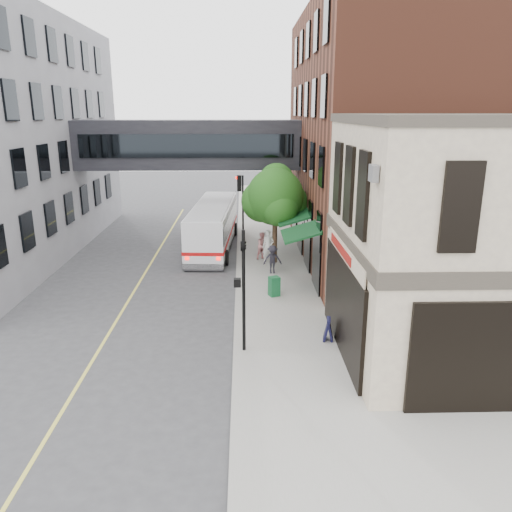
{
  "coord_description": "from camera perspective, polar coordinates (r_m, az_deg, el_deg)",
  "views": [
    {
      "loc": [
        0.39,
        -14.55,
        8.54
      ],
      "look_at": [
        0.87,
        3.41,
        3.31
      ],
      "focal_mm": 35.0,
      "sensor_mm": 36.0,
      "label": 1
    }
  ],
  "objects": [
    {
      "name": "ground",
      "position": [
        16.87,
        -2.73,
        -14.19
      ],
      "size": [
        120.0,
        120.0,
        0.0
      ],
      "primitive_type": "plane",
      "color": "#38383A",
      "rests_on": "ground"
    },
    {
      "name": "sidewalk_main",
      "position": [
        29.82,
        1.62,
        -0.26
      ],
      "size": [
        4.0,
        60.0,
        0.15
      ],
      "primitive_type": "cube",
      "color": "gray",
      "rests_on": "ground"
    },
    {
      "name": "corner_building",
      "position": [
        19.14,
        25.17,
        1.6
      ],
      "size": [
        10.19,
        8.12,
        8.45
      ],
      "color": "tan",
      "rests_on": "ground"
    },
    {
      "name": "brick_building",
      "position": [
        31.1,
        16.84,
        12.71
      ],
      "size": [
        13.76,
        18.0,
        14.0
      ],
      "color": "#5A2A1C",
      "rests_on": "ground"
    },
    {
      "name": "skyway_bridge",
      "position": [
        32.79,
        -7.66,
        12.53
      ],
      "size": [
        14.0,
        3.18,
        3.0
      ],
      "color": "black",
      "rests_on": "ground"
    },
    {
      "name": "traffic_signal_near",
      "position": [
        17.46,
        -1.53,
        -2.33
      ],
      "size": [
        0.44,
        0.22,
        4.6
      ],
      "color": "black",
      "rests_on": "sidewalk_main"
    },
    {
      "name": "traffic_signal_far",
      "position": [
        31.97,
        -1.76,
        6.87
      ],
      "size": [
        0.53,
        0.28,
        4.5
      ],
      "color": "black",
      "rests_on": "sidewalk_main"
    },
    {
      "name": "street_sign_pole",
      "position": [
        22.54,
        -1.47,
        -0.82
      ],
      "size": [
        0.08,
        0.75,
        3.0
      ],
      "color": "gray",
      "rests_on": "sidewalk_main"
    },
    {
      "name": "street_tree",
      "position": [
        28.21,
        2.16,
        6.78
      ],
      "size": [
        3.8,
        3.2,
        5.6
      ],
      "color": "#382619",
      "rests_on": "sidewalk_main"
    },
    {
      "name": "lane_marking",
      "position": [
        26.54,
        -13.19,
        -2.97
      ],
      "size": [
        0.12,
        40.0,
        0.01
      ],
      "primitive_type": "cube",
      "color": "#D8CC4C",
      "rests_on": "ground"
    },
    {
      "name": "bus",
      "position": [
        32.14,
        -4.91,
        3.65
      ],
      "size": [
        3.0,
        10.53,
        2.8
      ],
      "color": "white",
      "rests_on": "ground"
    },
    {
      "name": "pedestrian_a",
      "position": [
        28.45,
        1.41,
        1.08
      ],
      "size": [
        0.75,
        0.54,
        1.9
      ],
      "primitive_type": "imported",
      "rotation": [
        0.0,
        0.0,
        0.13
      ],
      "color": "silver",
      "rests_on": "sidewalk_main"
    },
    {
      "name": "pedestrian_b",
      "position": [
        29.2,
        0.78,
        1.18
      ],
      "size": [
        0.99,
        0.94,
        1.61
      ],
      "primitive_type": "imported",
      "rotation": [
        0.0,
        0.0,
        0.57
      ],
      "color": "pink",
      "rests_on": "sidewalk_main"
    },
    {
      "name": "pedestrian_c",
      "position": [
        26.67,
        1.9,
        -0.38
      ],
      "size": [
        1.02,
        0.63,
        1.53
      ],
      "primitive_type": "imported",
      "rotation": [
        0.0,
        0.0,
        0.07
      ],
      "color": "#222129",
      "rests_on": "sidewalk_main"
    },
    {
      "name": "newspaper_box",
      "position": [
        23.5,
        2.1,
        -3.48
      ],
      "size": [
        0.59,
        0.56,
        0.93
      ],
      "primitive_type": "cube",
      "rotation": [
        0.0,
        0.0,
        0.4
      ],
      "color": "#14582E",
      "rests_on": "sidewalk_main"
    },
    {
      "name": "sandwich_board",
      "position": [
        19.29,
        8.27,
        -8.27
      ],
      "size": [
        0.4,
        0.54,
        0.89
      ],
      "primitive_type": "cube",
      "rotation": [
        0.0,
        0.0,
        -0.17
      ],
      "color": "black",
      "rests_on": "sidewalk_main"
    }
  ]
}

